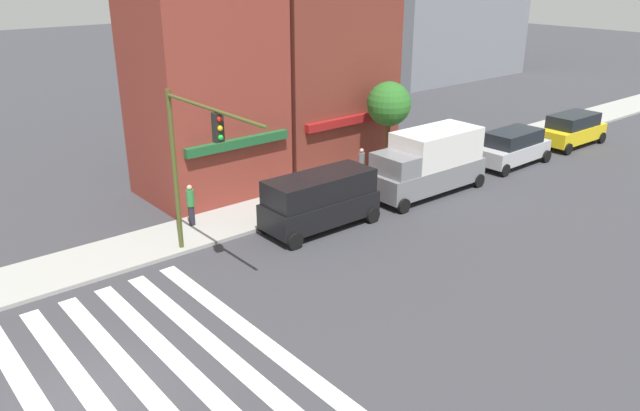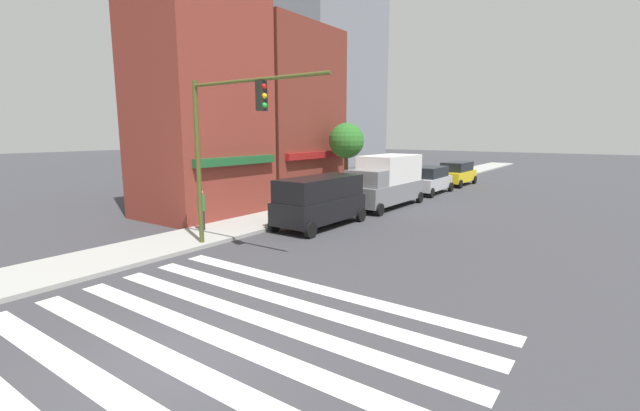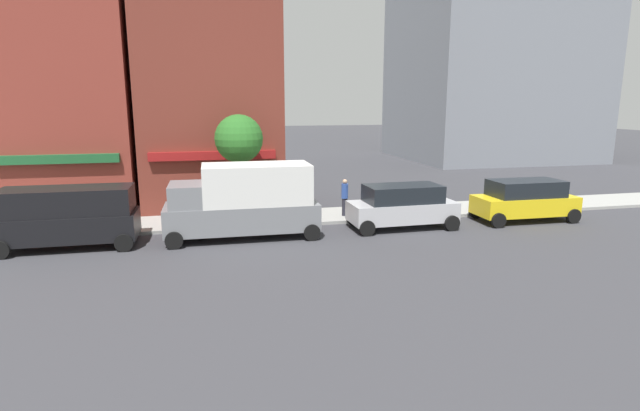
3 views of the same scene
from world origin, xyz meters
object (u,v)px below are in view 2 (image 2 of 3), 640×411
object	(u,v)px
traffic_signal	(224,132)
suv_silver	(429,179)
van_black	(320,199)
box_truck_grey	(386,180)
pedestrian_blue_shirt	(388,179)
street_tree	(346,141)
pedestrian_green_top	(201,209)
pedestrian_grey_coat	(330,188)
suv_yellow	(457,173)

from	to	relation	value
traffic_signal	suv_silver	bearing A→B (deg)	-0.64
van_black	box_truck_grey	bearing A→B (deg)	0.36
traffic_signal	pedestrian_blue_shirt	world-z (taller)	traffic_signal
street_tree	pedestrian_green_top	bearing A→B (deg)	176.96
pedestrian_grey_coat	street_tree	world-z (taller)	street_tree
van_black	pedestrian_green_top	world-z (taller)	van_black
pedestrian_blue_shirt	street_tree	size ratio (longest dim) A/B	0.37
van_black	box_truck_grey	xyz separation A→B (m)	(6.69, 0.00, 0.30)
van_black	street_tree	size ratio (longest dim) A/B	1.04
box_truck_grey	suv_silver	world-z (taller)	box_truck_grey
van_black	pedestrian_blue_shirt	bearing A→B (deg)	11.66
pedestrian_grey_coat	street_tree	xyz separation A→B (m)	(1.79, 0.01, 2.77)
traffic_signal	pedestrian_green_top	distance (m)	4.78
pedestrian_green_top	van_black	bearing A→B (deg)	57.04
pedestrian_blue_shirt	pedestrian_green_top	xyz separation A→B (m)	(-15.79, 1.06, 0.00)
suv_silver	pedestrian_green_top	size ratio (longest dim) A/B	2.68
suv_yellow	street_tree	xyz separation A→B (m)	(-13.02, 2.80, 2.81)
box_truck_grey	pedestrian_blue_shirt	size ratio (longest dim) A/B	3.52
box_truck_grey	pedestrian_green_top	xyz separation A→B (m)	(-10.85, 3.38, -0.51)
suv_silver	pedestrian_grey_coat	distance (m)	9.11
traffic_signal	street_tree	size ratio (longest dim) A/B	1.30
suv_yellow	street_tree	distance (m)	13.61
street_tree	pedestrian_grey_coat	bearing A→B (deg)	-179.60
suv_silver	pedestrian_grey_coat	size ratio (longest dim) A/B	2.68
van_black	suv_yellow	size ratio (longest dim) A/B	1.06
pedestrian_grey_coat	suv_silver	bearing A→B (deg)	29.79
van_black	street_tree	world-z (taller)	street_tree
suv_yellow	van_black	bearing A→B (deg)	-179.41
pedestrian_blue_shirt	pedestrian_grey_coat	world-z (taller)	same
traffic_signal	street_tree	world-z (taller)	traffic_signal
van_black	suv_yellow	distance (m)	19.77
suv_silver	pedestrian_grey_coat	world-z (taller)	suv_silver
pedestrian_blue_shirt	pedestrian_grey_coat	size ratio (longest dim) A/B	1.00
box_truck_grey	pedestrian_green_top	size ratio (longest dim) A/B	3.52
traffic_signal	street_tree	distance (m)	12.57
pedestrian_blue_shirt	street_tree	distance (m)	5.64
pedestrian_green_top	suv_yellow	bearing A→B (deg)	88.09
pedestrian_grey_coat	suv_yellow	bearing A→B (deg)	36.96
traffic_signal	pedestrian_blue_shirt	size ratio (longest dim) A/B	3.54
van_black	suv_yellow	xyz separation A→B (m)	(19.77, 0.00, -0.25)
box_truck_grey	pedestrian_blue_shirt	bearing A→B (deg)	25.87
pedestrian_blue_shirt	box_truck_grey	bearing A→B (deg)	142.29
box_truck_grey	suv_silver	xyz separation A→B (m)	(6.94, 0.00, -0.56)
box_truck_grey	suv_yellow	distance (m)	13.09
suv_silver	pedestrian_blue_shirt	world-z (taller)	suv_silver
traffic_signal	pedestrian_green_top	size ratio (longest dim) A/B	3.54
traffic_signal	van_black	size ratio (longest dim) A/B	1.25
suv_yellow	pedestrian_grey_coat	size ratio (longest dim) A/B	2.67
box_truck_grey	street_tree	distance (m)	3.60
pedestrian_green_top	street_tree	bearing A→B (deg)	93.08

